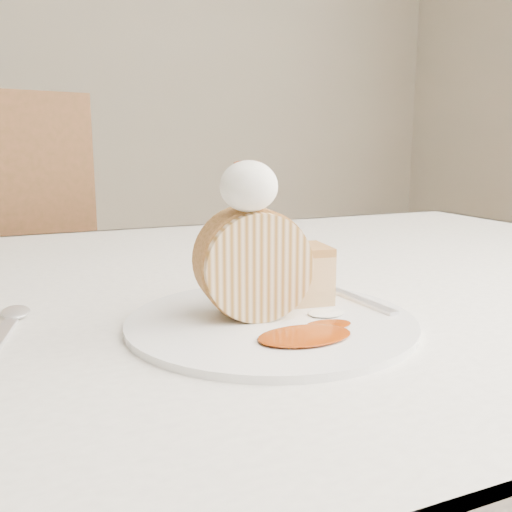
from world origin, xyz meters
name	(u,v)px	position (x,y,z in m)	size (l,w,h in m)	color
table	(230,350)	(0.00, 0.20, 0.66)	(1.40, 0.90, 0.75)	white
plate	(271,322)	(-0.03, 0.02, 0.75)	(0.26, 0.26, 0.01)	white
roulade_slice	(253,263)	(-0.04, 0.04, 0.80)	(0.09, 0.09, 0.05)	beige
cake_chunk	(298,278)	(0.02, 0.06, 0.78)	(0.06, 0.05, 0.05)	#C08548
whipped_cream	(249,186)	(-0.05, 0.02, 0.87)	(0.05, 0.05, 0.04)	white
caramel_drizzle	(247,157)	(-0.05, 0.03, 0.90)	(0.02, 0.02, 0.01)	#902F06
caramel_pool	(305,335)	(-0.03, -0.04, 0.76)	(0.08, 0.05, 0.00)	#902F06
fork	(358,299)	(0.07, 0.04, 0.76)	(0.02, 0.15, 0.00)	silver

